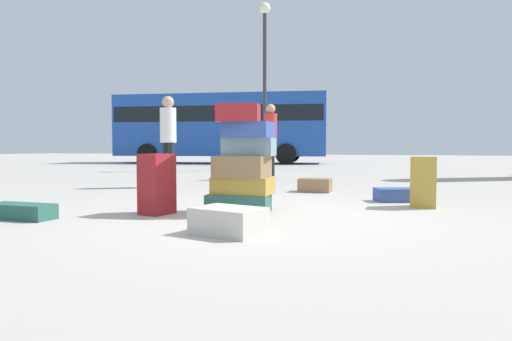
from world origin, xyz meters
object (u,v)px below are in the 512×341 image
object	(u,v)px
suitcase_tower	(243,167)
suitcase_cream_white_trunk	(229,221)
person_bearded_onlooker	(271,134)
lamp_post	(265,59)
parked_bus	(221,124)
person_tourist_with_camera	(168,133)
suitcase_brown_foreground_far	(315,185)
suitcase_maroon_right_side	(157,184)
suitcase_teal_left_side	(21,211)
suitcase_tan_behind_tower	(423,182)
suitcase_navy_foreground_near	(400,195)

from	to	relation	value
suitcase_tower	suitcase_cream_white_trunk	bearing A→B (deg)	-75.58
person_bearded_onlooker	lamp_post	world-z (taller)	lamp_post
suitcase_tower	parked_bus	bearing A→B (deg)	113.62
person_tourist_with_camera	lamp_post	world-z (taller)	lamp_post
person_tourist_with_camera	person_bearded_onlooker	bearing A→B (deg)	99.95
suitcase_cream_white_trunk	suitcase_brown_foreground_far	bearing A→B (deg)	104.51
suitcase_maroon_right_side	lamp_post	size ratio (longest dim) A/B	0.13
suitcase_teal_left_side	person_bearded_onlooker	world-z (taller)	person_bearded_onlooker
suitcase_tower	person_tourist_with_camera	xyz separation A→B (m)	(-2.44, 2.63, 0.49)
person_tourist_with_camera	suitcase_tan_behind_tower	bearing A→B (deg)	16.37
suitcase_tower	suitcase_maroon_right_side	distance (m)	0.99
suitcase_tan_behind_tower	suitcase_cream_white_trunk	xyz separation A→B (m)	(-1.66, -2.38, -0.20)
suitcase_teal_left_side	suitcase_maroon_right_side	world-z (taller)	suitcase_maroon_right_side
suitcase_tan_behind_tower	parked_bus	size ratio (longest dim) A/B	0.06
parked_bus	person_bearded_onlooker	bearing A→B (deg)	-70.36
suitcase_brown_foreground_far	lamp_post	bearing A→B (deg)	114.08
suitcase_brown_foreground_far	person_tourist_with_camera	bearing A→B (deg)	-179.83
suitcase_brown_foreground_far	suitcase_tower	bearing A→B (deg)	-97.16
suitcase_tan_behind_tower	person_tourist_with_camera	size ratio (longest dim) A/B	0.37
suitcase_navy_foreground_near	suitcase_cream_white_trunk	xyz separation A→B (m)	(-1.38, -2.93, 0.02)
suitcase_brown_foreground_far	lamp_post	xyz separation A→B (m)	(-2.89, 6.43, 3.45)
suitcase_teal_left_side	suitcase_maroon_right_side	bearing A→B (deg)	32.89
suitcase_brown_foreground_far	person_bearded_onlooker	bearing A→B (deg)	120.80
suitcase_tan_behind_tower	suitcase_brown_foreground_far	bearing A→B (deg)	138.85
suitcase_brown_foreground_far	suitcase_cream_white_trunk	size ratio (longest dim) A/B	0.89
suitcase_teal_left_side	person_tourist_with_camera	bearing A→B (deg)	95.97
suitcase_maroon_right_side	person_bearded_onlooker	size ratio (longest dim) A/B	0.39
suitcase_tan_behind_tower	person_bearded_onlooker	bearing A→B (deg)	129.24
person_bearded_onlooker	suitcase_tan_behind_tower	bearing A→B (deg)	3.16
suitcase_tower	lamp_post	xyz separation A→B (m)	(-2.56, 9.07, 3.03)
person_tourist_with_camera	suitcase_teal_left_side	bearing A→B (deg)	-49.12
suitcase_teal_left_side	suitcase_tower	bearing A→B (deg)	29.89
suitcase_navy_foreground_near	person_tourist_with_camera	bearing A→B (deg)	146.53
suitcase_teal_left_side	suitcase_cream_white_trunk	bearing A→B (deg)	-1.55
suitcase_tower	suitcase_maroon_right_side	world-z (taller)	suitcase_tower
suitcase_tower	parked_bus	xyz separation A→B (m)	(-6.45, 14.76, 1.31)
person_tourist_with_camera	lamp_post	bearing A→B (deg)	126.11
person_bearded_onlooker	person_tourist_with_camera	size ratio (longest dim) A/B	1.03
suitcase_navy_foreground_near	parked_bus	xyz separation A→B (m)	(-8.15, 13.07, 1.74)
lamp_post	suitcase_tower	bearing A→B (deg)	-74.22
suitcase_tower	person_bearded_onlooker	size ratio (longest dim) A/B	0.70
suitcase_tan_behind_tower	person_tourist_with_camera	world-z (taller)	person_tourist_with_camera
suitcase_cream_white_trunk	parked_bus	world-z (taller)	parked_bus
person_tourist_with_camera	parked_bus	distance (m)	12.80
suitcase_tower	suitcase_cream_white_trunk	world-z (taller)	suitcase_tower
suitcase_navy_foreground_near	suitcase_cream_white_trunk	size ratio (longest dim) A/B	1.11
suitcase_maroon_right_side	parked_bus	distance (m)	16.23
suitcase_brown_foreground_far	person_bearded_onlooker	xyz separation A→B (m)	(-1.55, 2.59, 0.94)
suitcase_teal_left_side	suitcase_tan_behind_tower	world-z (taller)	suitcase_tan_behind_tower
suitcase_teal_left_side	person_tourist_with_camera	world-z (taller)	person_tourist_with_camera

